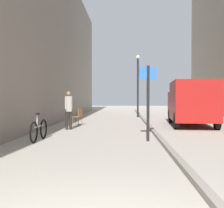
{
  "coord_description": "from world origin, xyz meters",
  "views": [
    {
      "loc": [
        0.34,
        -2.8,
        1.49
      ],
      "look_at": [
        -0.25,
        10.6,
        1.21
      ],
      "focal_mm": 46.69,
      "sensor_mm": 36.0,
      "label": 1
    }
  ],
  "objects_px": {
    "lamp_post": "(138,82)",
    "cafe_chair_near_window": "(78,115)",
    "pedestrian_main_foreground": "(69,107)",
    "delivery_van": "(191,102)",
    "street_sign_post": "(148,96)",
    "bicycle_leaning": "(39,130)"
  },
  "relations": [
    {
      "from": "pedestrian_main_foreground",
      "to": "cafe_chair_near_window",
      "type": "distance_m",
      "value": 2.16
    },
    {
      "from": "pedestrian_main_foreground",
      "to": "cafe_chair_near_window",
      "type": "relative_size",
      "value": 1.92
    },
    {
      "from": "street_sign_post",
      "to": "bicycle_leaning",
      "type": "bearing_deg",
      "value": -7.49
    },
    {
      "from": "delivery_van",
      "to": "street_sign_post",
      "type": "bearing_deg",
      "value": -111.48
    },
    {
      "from": "lamp_post",
      "to": "cafe_chair_near_window",
      "type": "height_order",
      "value": "lamp_post"
    },
    {
      "from": "pedestrian_main_foreground",
      "to": "lamp_post",
      "type": "height_order",
      "value": "lamp_post"
    },
    {
      "from": "delivery_van",
      "to": "cafe_chair_near_window",
      "type": "distance_m",
      "value": 6.08
    },
    {
      "from": "delivery_van",
      "to": "lamp_post",
      "type": "bearing_deg",
      "value": 114.85
    },
    {
      "from": "delivery_van",
      "to": "lamp_post",
      "type": "xyz_separation_m",
      "value": [
        -2.52,
        6.82,
        1.46
      ]
    },
    {
      "from": "street_sign_post",
      "to": "lamp_post",
      "type": "relative_size",
      "value": 0.55
    },
    {
      "from": "street_sign_post",
      "to": "lamp_post",
      "type": "xyz_separation_m",
      "value": [
        0.2,
        12.39,
        1.18
      ]
    },
    {
      "from": "street_sign_post",
      "to": "cafe_chair_near_window",
      "type": "height_order",
      "value": "street_sign_post"
    },
    {
      "from": "lamp_post",
      "to": "delivery_van",
      "type": "bearing_deg",
      "value": -69.72
    },
    {
      "from": "pedestrian_main_foreground",
      "to": "lamp_post",
      "type": "xyz_separation_m",
      "value": [
        3.64,
        8.87,
        1.68
      ]
    },
    {
      "from": "pedestrian_main_foreground",
      "to": "bicycle_leaning",
      "type": "bearing_deg",
      "value": -117.17
    },
    {
      "from": "pedestrian_main_foreground",
      "to": "cafe_chair_near_window",
      "type": "xyz_separation_m",
      "value": [
        0.13,
        2.1,
        -0.5
      ]
    },
    {
      "from": "street_sign_post",
      "to": "lamp_post",
      "type": "distance_m",
      "value": 12.45
    },
    {
      "from": "pedestrian_main_foreground",
      "to": "lamp_post",
      "type": "bearing_deg",
      "value": 45.74
    },
    {
      "from": "lamp_post",
      "to": "cafe_chair_near_window",
      "type": "relative_size",
      "value": 5.06
    },
    {
      "from": "lamp_post",
      "to": "bicycle_leaning",
      "type": "height_order",
      "value": "lamp_post"
    },
    {
      "from": "delivery_van",
      "to": "lamp_post",
      "type": "distance_m",
      "value": 7.42
    },
    {
      "from": "delivery_van",
      "to": "cafe_chair_near_window",
      "type": "bearing_deg",
      "value": -175.9
    }
  ]
}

